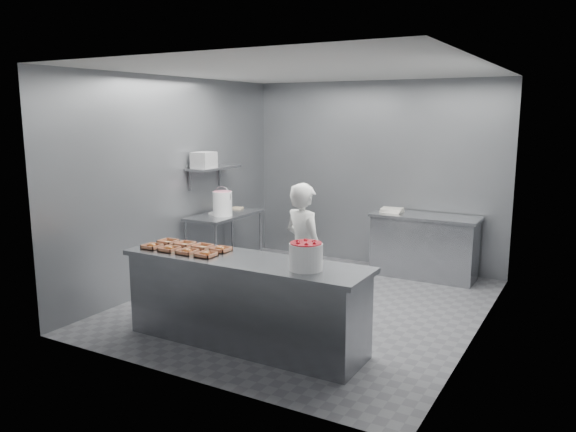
% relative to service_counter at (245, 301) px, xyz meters
% --- Properties ---
extents(floor, '(4.50, 4.50, 0.00)m').
position_rel_service_counter_xyz_m(floor, '(0.00, 1.35, -0.45)').
color(floor, '#4C4C51').
rests_on(floor, ground).
extents(ceiling, '(4.50, 4.50, 0.00)m').
position_rel_service_counter_xyz_m(ceiling, '(0.00, 1.35, 2.35)').
color(ceiling, white).
rests_on(ceiling, wall_back).
extents(wall_back, '(4.00, 0.04, 2.80)m').
position_rel_service_counter_xyz_m(wall_back, '(0.00, 3.60, 0.95)').
color(wall_back, slate).
rests_on(wall_back, ground).
extents(wall_left, '(0.04, 4.50, 2.80)m').
position_rel_service_counter_xyz_m(wall_left, '(-2.00, 1.35, 0.95)').
color(wall_left, slate).
rests_on(wall_left, ground).
extents(wall_right, '(0.04, 4.50, 2.80)m').
position_rel_service_counter_xyz_m(wall_right, '(2.00, 1.35, 0.95)').
color(wall_right, slate).
rests_on(wall_right, ground).
extents(service_counter, '(2.60, 0.70, 0.90)m').
position_rel_service_counter_xyz_m(service_counter, '(0.00, 0.00, 0.00)').
color(service_counter, slate).
rests_on(service_counter, ground).
extents(prep_table, '(0.60, 1.20, 0.90)m').
position_rel_service_counter_xyz_m(prep_table, '(-1.65, 1.95, 0.14)').
color(prep_table, slate).
rests_on(prep_table, ground).
extents(back_counter, '(1.50, 0.60, 0.90)m').
position_rel_service_counter_xyz_m(back_counter, '(0.90, 3.25, -0.00)').
color(back_counter, slate).
rests_on(back_counter, ground).
extents(wall_shelf, '(0.35, 0.90, 0.03)m').
position_rel_service_counter_xyz_m(wall_shelf, '(-1.82, 1.95, 1.10)').
color(wall_shelf, slate).
rests_on(wall_shelf, wall_left).
extents(tray_0, '(0.19, 0.18, 0.06)m').
position_rel_service_counter_xyz_m(tray_0, '(-1.10, -0.13, 0.47)').
color(tray_0, tan).
rests_on(tray_0, service_counter).
extents(tray_1, '(0.19, 0.18, 0.06)m').
position_rel_service_counter_xyz_m(tray_1, '(-0.86, -0.13, 0.47)').
color(tray_1, tan).
rests_on(tray_1, service_counter).
extents(tray_2, '(0.19, 0.18, 0.06)m').
position_rel_service_counter_xyz_m(tray_2, '(-0.62, -0.13, 0.47)').
color(tray_2, tan).
rests_on(tray_2, service_counter).
extents(tray_3, '(0.19, 0.18, 0.06)m').
position_rel_service_counter_xyz_m(tray_3, '(-0.38, -0.13, 0.47)').
color(tray_3, tan).
rests_on(tray_3, service_counter).
extents(tray_4, '(0.19, 0.18, 0.04)m').
position_rel_service_counter_xyz_m(tray_4, '(-1.09, 0.13, 0.47)').
color(tray_4, tan).
rests_on(tray_4, service_counter).
extents(tray_5, '(0.19, 0.18, 0.04)m').
position_rel_service_counter_xyz_m(tray_5, '(-0.85, 0.13, 0.47)').
color(tray_5, tan).
rests_on(tray_5, service_counter).
extents(tray_6, '(0.19, 0.18, 0.04)m').
position_rel_service_counter_xyz_m(tray_6, '(-0.61, 0.13, 0.47)').
color(tray_6, tan).
rests_on(tray_6, service_counter).
extents(tray_7, '(0.19, 0.18, 0.06)m').
position_rel_service_counter_xyz_m(tray_7, '(-0.38, 0.13, 0.47)').
color(tray_7, tan).
rests_on(tray_7, service_counter).
extents(worker, '(0.67, 0.56, 1.56)m').
position_rel_service_counter_xyz_m(worker, '(0.14, 1.01, 0.32)').
color(worker, silver).
rests_on(worker, ground).
extents(strawberry_tub, '(0.31, 0.31, 0.26)m').
position_rel_service_counter_xyz_m(strawberry_tub, '(0.73, -0.06, 0.59)').
color(strawberry_tub, white).
rests_on(strawberry_tub, service_counter).
extents(glaze_bucket, '(0.29, 0.27, 0.42)m').
position_rel_service_counter_xyz_m(glaze_bucket, '(-1.57, 1.81, 0.63)').
color(glaze_bucket, white).
rests_on(glaze_bucket, prep_table).
extents(bucket_lid, '(0.30, 0.30, 0.02)m').
position_rel_service_counter_xyz_m(bucket_lid, '(-1.70, 1.87, 0.46)').
color(bucket_lid, white).
rests_on(bucket_lid, prep_table).
extents(rag, '(0.17, 0.16, 0.02)m').
position_rel_service_counter_xyz_m(rag, '(-1.73, 2.39, 0.46)').
color(rag, '#CCB28C').
rests_on(rag, prep_table).
extents(appliance, '(0.27, 0.31, 0.22)m').
position_rel_service_counter_xyz_m(appliance, '(-1.82, 1.73, 1.22)').
color(appliance, gray).
rests_on(appliance, wall_shelf).
extents(paper_stack, '(0.31, 0.23, 0.06)m').
position_rel_service_counter_xyz_m(paper_stack, '(0.41, 3.25, 0.48)').
color(paper_stack, silver).
rests_on(paper_stack, back_counter).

